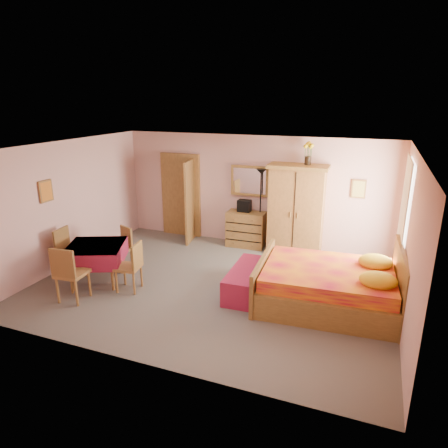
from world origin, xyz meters
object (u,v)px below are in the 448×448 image
at_px(dining_table, 97,264).
at_px(chair_east, 128,267).
at_px(sunflower_vase, 308,153).
at_px(bench, 246,280).
at_px(stereo, 244,206).
at_px(chair_west, 72,253).
at_px(chair_north, 120,249).
at_px(bed, 328,275).
at_px(chair_south, 72,273).
at_px(wardrobe, 296,210).
at_px(wall_mirror, 250,181).
at_px(floor_lamp, 260,209).
at_px(chest_of_drawers, 246,229).

xyz_separation_m(dining_table, chair_east, (0.76, -0.07, 0.09)).
height_order(sunflower_vase, bench, sunflower_vase).
bearing_deg(stereo, bench, -70.68).
bearing_deg(chair_west, bench, 94.04).
bearing_deg(chair_north, stereo, -108.24).
bearing_deg(chair_north, chair_east, 156.77).
xyz_separation_m(stereo, bed, (2.23, -2.22, -0.44)).
bearing_deg(chair_south, wardrobe, 43.63).
height_order(sunflower_vase, bed, sunflower_vase).
bearing_deg(chair_east, dining_table, 75.44).
bearing_deg(sunflower_vase, stereo, 179.91).
distance_m(bed, dining_table, 4.30).
xyz_separation_m(bed, bench, (-1.43, -0.08, -0.31)).
height_order(wardrobe, dining_table, wardrobe).
bearing_deg(chair_south, bed, 14.05).
xyz_separation_m(bench, dining_table, (-2.81, -0.62, 0.14)).
height_order(wall_mirror, floor_lamp, wall_mirror).
bearing_deg(sunflower_vase, bed, -69.66).
xyz_separation_m(chest_of_drawers, chair_west, (-2.71, -2.81, 0.06)).
height_order(floor_lamp, chair_north, floor_lamp).
height_order(stereo, bench, stereo).
relative_size(chest_of_drawers, chair_east, 0.97).
relative_size(wardrobe, bed, 0.87).
xyz_separation_m(wall_mirror, wardrobe, (1.17, -0.23, -0.53)).
bearing_deg(floor_lamp, dining_table, -128.25).
xyz_separation_m(wardrobe, dining_table, (-3.24, -2.85, -0.64)).
distance_m(chair_south, chair_west, 1.08).
height_order(floor_lamp, chair_south, floor_lamp).
xyz_separation_m(floor_lamp, bench, (0.44, -2.39, -0.70)).
xyz_separation_m(sunflower_vase, bed, (0.82, -2.22, -1.74)).
distance_m(chair_south, chair_east, 0.96).
height_order(wall_mirror, chair_south, wall_mirror).
bearing_deg(bed, chair_south, -164.67).
height_order(bed, chair_south, bed).
height_order(bench, chair_east, chair_east).
bearing_deg(sunflower_vase, chair_south, -132.46).
bearing_deg(chair_north, dining_table, 110.71).
distance_m(sunflower_vase, dining_table, 4.88).
xyz_separation_m(stereo, chair_south, (-1.93, -3.66, -0.47)).
height_order(stereo, chair_south, stereo).
xyz_separation_m(bench, chair_south, (-2.74, -1.36, 0.28)).
relative_size(dining_table, chair_south, 1.00).
bearing_deg(wardrobe, bed, -66.75).
distance_m(sunflower_vase, chair_north, 4.44).
height_order(floor_lamp, bench, floor_lamp).
height_order(wall_mirror, bed, wall_mirror).
bearing_deg(chair_east, floor_lamp, -36.91).
distance_m(wall_mirror, wardrobe, 1.31).
bearing_deg(stereo, sunflower_vase, -0.09).
bearing_deg(chair_north, chair_west, 66.72).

